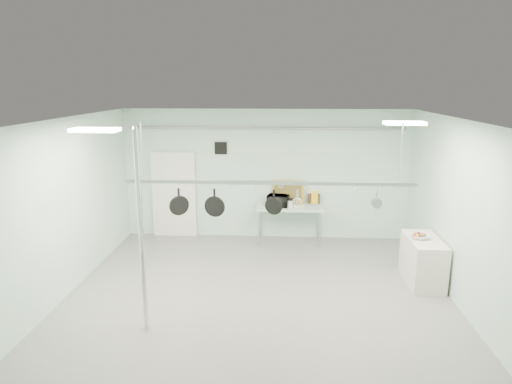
# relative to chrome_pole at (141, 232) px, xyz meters

# --- Properties ---
(floor) EXTENTS (8.00, 8.00, 0.00)m
(floor) POSITION_rel_chrome_pole_xyz_m (1.70, 0.60, -1.60)
(floor) COLOR gray
(floor) RESTS_ON ground
(ceiling) EXTENTS (7.00, 8.00, 0.02)m
(ceiling) POSITION_rel_chrome_pole_xyz_m (1.70, 0.60, 1.59)
(ceiling) COLOR silver
(ceiling) RESTS_ON back_wall
(back_wall) EXTENTS (7.00, 0.02, 3.20)m
(back_wall) POSITION_rel_chrome_pole_xyz_m (1.70, 4.59, 0.00)
(back_wall) COLOR #ADCFC1
(back_wall) RESTS_ON floor
(right_wall) EXTENTS (0.02, 8.00, 3.20)m
(right_wall) POSITION_rel_chrome_pole_xyz_m (5.19, 0.60, 0.00)
(right_wall) COLOR #ADCFC1
(right_wall) RESTS_ON floor
(door) EXTENTS (1.10, 0.10, 2.20)m
(door) POSITION_rel_chrome_pole_xyz_m (-0.60, 4.54, -0.55)
(door) COLOR silver
(door) RESTS_ON floor
(wall_vent) EXTENTS (0.30, 0.04, 0.30)m
(wall_vent) POSITION_rel_chrome_pole_xyz_m (0.60, 4.57, 0.65)
(wall_vent) COLOR black
(wall_vent) RESTS_ON back_wall
(conduit_pipe) EXTENTS (6.60, 0.07, 0.07)m
(conduit_pipe) POSITION_rel_chrome_pole_xyz_m (1.70, 4.50, 1.15)
(conduit_pipe) COLOR gray
(conduit_pipe) RESTS_ON back_wall
(chrome_pole) EXTENTS (0.08, 0.08, 3.20)m
(chrome_pole) POSITION_rel_chrome_pole_xyz_m (0.00, 0.00, 0.00)
(chrome_pole) COLOR silver
(chrome_pole) RESTS_ON floor
(prep_table) EXTENTS (1.60, 0.70, 0.91)m
(prep_table) POSITION_rel_chrome_pole_xyz_m (2.30, 4.20, -0.77)
(prep_table) COLOR silver
(prep_table) RESTS_ON floor
(side_cabinet) EXTENTS (0.60, 1.20, 0.90)m
(side_cabinet) POSITION_rel_chrome_pole_xyz_m (4.85, 2.00, -1.15)
(side_cabinet) COLOR beige
(side_cabinet) RESTS_ON floor
(pot_rack) EXTENTS (4.80, 0.06, 1.00)m
(pot_rack) POSITION_rel_chrome_pole_xyz_m (1.90, 0.90, 0.63)
(pot_rack) COLOR #B7B7BC
(pot_rack) RESTS_ON ceiling
(light_panel_left) EXTENTS (0.65, 0.30, 0.05)m
(light_panel_left) POSITION_rel_chrome_pole_xyz_m (-0.50, -0.20, 1.56)
(light_panel_left) COLOR white
(light_panel_left) RESTS_ON ceiling
(light_panel_right) EXTENTS (0.65, 0.30, 0.05)m
(light_panel_right) POSITION_rel_chrome_pole_xyz_m (4.10, 1.20, 1.56)
(light_panel_right) COLOR white
(light_panel_right) RESTS_ON ceiling
(microwave) EXTENTS (0.56, 0.44, 0.27)m
(microwave) POSITION_rel_chrome_pole_xyz_m (2.02, 4.20, -0.56)
(microwave) COLOR black
(microwave) RESTS_ON prep_table
(coffee_canister) EXTENTS (0.16, 0.16, 0.18)m
(coffee_canister) POSITION_rel_chrome_pole_xyz_m (2.31, 4.10, -0.60)
(coffee_canister) COLOR silver
(coffee_canister) RESTS_ON prep_table
(painting_large) EXTENTS (0.78, 0.14, 0.58)m
(painting_large) POSITION_rel_chrome_pole_xyz_m (2.26, 4.50, -0.41)
(painting_large) COLOR gold
(painting_large) RESTS_ON prep_table
(painting_small) EXTENTS (0.30, 0.09, 0.25)m
(painting_small) POSITION_rel_chrome_pole_xyz_m (2.89, 4.50, -0.57)
(painting_small) COLOR #332211
(painting_small) RESTS_ON prep_table
(fruit_bowl) EXTENTS (0.36, 0.36, 0.08)m
(fruit_bowl) POSITION_rel_chrome_pole_xyz_m (4.75, 2.02, -0.66)
(fruit_bowl) COLOR white
(fruit_bowl) RESTS_ON side_cabinet
(skillet_left) EXTENTS (0.33, 0.22, 0.46)m
(skillet_left) POSITION_rel_chrome_pole_xyz_m (0.38, 0.90, 0.26)
(skillet_left) COLOR black
(skillet_left) RESTS_ON pot_rack
(skillet_mid) EXTENTS (0.36, 0.12, 0.48)m
(skillet_mid) POSITION_rel_chrome_pole_xyz_m (0.99, 0.90, 0.24)
(skillet_mid) COLOR black
(skillet_mid) RESTS_ON pot_rack
(skillet_right) EXTENTS (0.30, 0.14, 0.42)m
(skillet_right) POSITION_rel_chrome_pole_xyz_m (1.98, 0.90, 0.27)
(skillet_right) COLOR black
(skillet_right) RESTS_ON pot_rack
(whisk) EXTENTS (0.17, 0.17, 0.31)m
(whisk) POSITION_rel_chrome_pole_xyz_m (2.37, 0.90, 0.33)
(whisk) COLOR silver
(whisk) RESTS_ON pot_rack
(grater) EXTENTS (0.10, 0.05, 0.25)m
(grater) POSITION_rel_chrome_pole_xyz_m (2.65, 0.90, 0.36)
(grater) COLOR yellow
(grater) RESTS_ON pot_rack
(saucepan) EXTENTS (0.17, 0.10, 0.30)m
(saucepan) POSITION_rel_chrome_pole_xyz_m (3.67, 0.90, 0.34)
(saucepan) COLOR #B4B5B9
(saucepan) RESTS_ON pot_rack
(fruit_cluster) EXTENTS (0.24, 0.24, 0.09)m
(fruit_cluster) POSITION_rel_chrome_pole_xyz_m (4.75, 2.02, -0.62)
(fruit_cluster) COLOR #97280E
(fruit_cluster) RESTS_ON fruit_bowl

